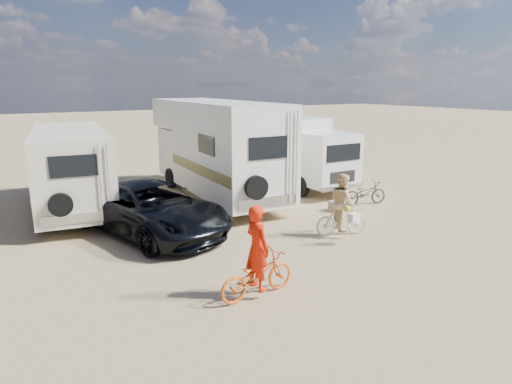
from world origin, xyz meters
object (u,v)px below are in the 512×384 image
rv_main (216,150)px  bike_man (257,275)px  dark_suv (151,209)px  bike_woman (342,220)px  box_truck (293,152)px  rider_man (257,256)px  cooler (206,214)px  rider_woman (342,208)px  rv_left (72,171)px  crate (337,206)px  bike_parked (365,193)px

rv_main → bike_man: rv_main is taller
dark_suv → bike_woman: 5.75m
box_truck → rider_man: (-7.08, -8.54, -0.59)m
rider_man → cooler: 5.71m
rider_woman → rv_main: bearing=30.2°
rider_man → bike_man: bearing=-0.0°
rv_left → rider_woman: rv_left is taller
bike_man → rider_woman: (4.24, 2.09, 0.37)m
box_truck → rider_woman: size_ratio=3.91×
bike_man → cooler: size_ratio=3.24×
bike_man → bike_woman: 4.73m
crate → rider_woman: bearing=-128.5°
rider_woman → cooler: bearing=60.2°
rider_man → cooler: bearing=-18.9°
bike_woman → rider_man: rider_man is taller
dark_suv → rider_woman: size_ratio=3.28×
bike_man → box_truck: bearing=-44.8°
bike_woman → rider_man: 4.75m
box_truck → bike_man: box_truck is taller
box_truck → crate: 4.72m
bike_man → rider_man: bearing=-0.0°
dark_suv → rider_woman: bearing=-49.3°
bike_woman → rider_man: bearing=136.2°
dark_suv → rider_man: 5.26m
rv_left → crate: 9.49m
bike_woman → rider_woman: rider_woman is taller
box_truck → bike_woman: 7.12m
rv_left → dark_suv: rv_left is taller
rv_left → crate: bearing=-24.0°
rv_main → bike_woman: (1.11, -6.15, -1.41)m
bike_parked → cooler: bike_parked is taller
bike_man → cooler: (1.35, 5.50, -0.26)m
rv_left → rider_man: 9.35m
rv_left → cooler: size_ratio=12.15×
bike_man → bike_woman: bike_woman is taller
box_truck → bike_parked: bearing=-85.3°
rv_main → rv_left: 5.33m
box_truck → bike_man: (-7.08, -8.54, -1.02)m
rv_main → bike_parked: 5.98m
rider_man → dark_suv: bearing=1.1°
bike_parked → bike_man: bearing=134.3°
dark_suv → rider_man: (0.57, -5.23, 0.15)m
bike_parked → cooler: (-6.04, 1.19, -0.22)m
rv_main → crate: bearing=-52.9°
rv_left → rider_man: bearing=-69.3°
rv_left → cooler: bearing=-38.5°
rider_woman → bike_woman: bearing=-160.1°
dark_suv → bike_woman: size_ratio=3.47×
dark_suv → cooler: 2.02m
box_truck → bike_woman: (-2.84, -6.45, -1.02)m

